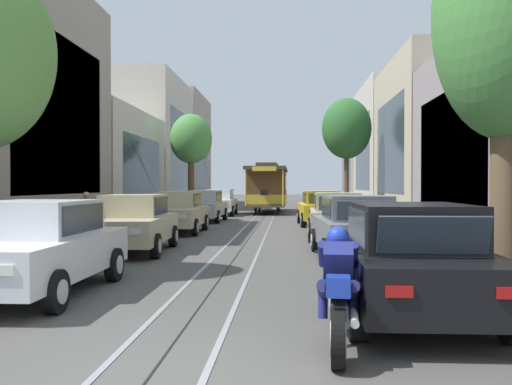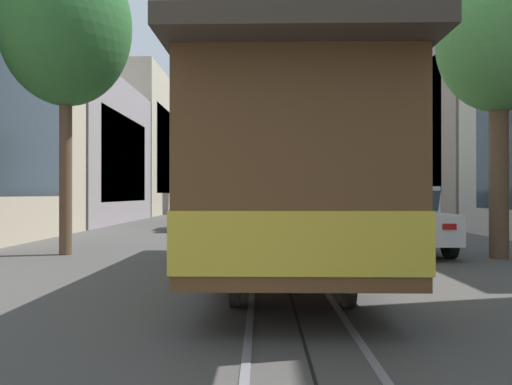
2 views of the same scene
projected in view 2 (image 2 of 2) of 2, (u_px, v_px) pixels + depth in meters
ground_plane at (273, 235)px, 17.77m from camera, size 160.00×160.00×0.00m
trolley_track_rails at (276, 245)px, 13.99m from camera, size 1.14×65.76×0.01m
parked_car_white_near_left at (306, 203)px, 36.92m from camera, size 2.00×4.36×1.58m
parked_car_beige_second_left at (315, 204)px, 31.09m from camera, size 2.13×4.42×1.58m
parked_car_beige_mid_left at (329, 207)px, 24.98m from camera, size 2.04×4.38×1.58m
parked_car_silver_fourth_left at (352, 211)px, 18.38m from camera, size 2.07×4.39×1.58m
parked_car_white_fifth_left at (393, 219)px, 12.46m from camera, size 2.04×4.38×1.58m
parked_car_black_near_right at (226, 202)px, 38.19m from camera, size 2.01×4.37×1.58m
parked_car_grey_second_right at (219, 204)px, 32.06m from camera, size 2.14×4.42×1.58m
parked_car_beige_mid_right at (212, 206)px, 27.06m from camera, size 2.10×4.41×1.58m
parked_car_yellow_fourth_right at (201, 209)px, 20.77m from camera, size 2.12×4.41×1.58m
street_tree_kerb_left_near at (338, 150)px, 35.23m from camera, size 3.14×2.78×6.49m
street_tree_kerb_left_second at (499, 44)px, 11.22m from camera, size 2.68×2.45×6.38m
street_tree_kerb_right_near at (199, 151)px, 36.80m from camera, size 2.33×2.46×6.68m
street_tree_kerb_right_second at (66, 27)px, 11.91m from camera, size 3.03×2.78×7.20m
cable_car_trolley at (286, 179)px, 8.46m from camera, size 2.67×9.15×3.28m
motorcycle_with_rider at (242, 204)px, 39.78m from camera, size 0.59×1.99×1.37m
pedestrian_on_left_pavement at (369, 203)px, 27.79m from camera, size 0.55×0.42×1.61m
fire_hydrant at (210, 207)px, 38.87m from camera, size 0.40×0.22×0.84m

